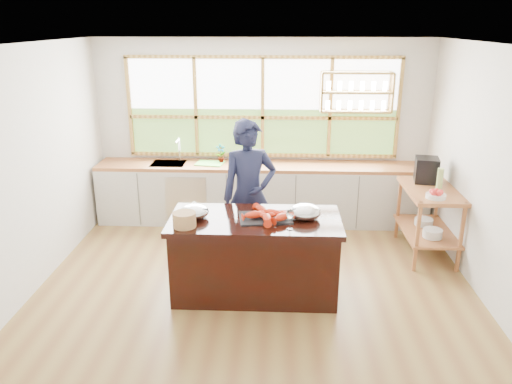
# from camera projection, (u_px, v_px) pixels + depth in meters

# --- Properties ---
(ground_plane) EXTENTS (5.00, 5.00, 0.00)m
(ground_plane) POSITION_uv_depth(u_px,v_px,m) (256.00, 283.00, 5.86)
(ground_plane) COLOR olive
(room_shell) EXTENTS (5.02, 4.52, 2.71)m
(room_shell) POSITION_uv_depth(u_px,v_px,m) (260.00, 127.00, 5.77)
(room_shell) COLOR beige
(room_shell) RESTS_ON ground_plane
(back_counter) EXTENTS (4.90, 0.63, 0.90)m
(back_counter) POSITION_uv_depth(u_px,v_px,m) (260.00, 193.00, 7.54)
(back_counter) COLOR beige
(back_counter) RESTS_ON ground_plane
(right_shelf_unit) EXTENTS (0.62, 1.10, 0.90)m
(right_shelf_unit) POSITION_uv_depth(u_px,v_px,m) (429.00, 211.00, 6.41)
(right_shelf_unit) COLOR #9C532F
(right_shelf_unit) RESTS_ON ground_plane
(island) EXTENTS (1.85, 0.90, 0.90)m
(island) POSITION_uv_depth(u_px,v_px,m) (255.00, 256.00, 5.52)
(island) COLOR black
(island) RESTS_ON ground_plane
(cook) EXTENTS (0.78, 0.63, 1.85)m
(cook) POSITION_uv_depth(u_px,v_px,m) (249.00, 195.00, 6.01)
(cook) COLOR #161932
(cook) RESTS_ON ground_plane
(potted_plant) EXTENTS (0.18, 0.16, 0.29)m
(potted_plant) POSITION_uv_depth(u_px,v_px,m) (221.00, 154.00, 7.43)
(potted_plant) COLOR slate
(potted_plant) RESTS_ON back_counter
(cutting_board) EXTENTS (0.44, 0.36, 0.01)m
(cutting_board) POSITION_uv_depth(u_px,v_px,m) (210.00, 163.00, 7.43)
(cutting_board) COLOR #65CF48
(cutting_board) RESTS_ON back_counter
(espresso_machine) EXTENTS (0.34, 0.35, 0.33)m
(espresso_machine) POSITION_uv_depth(u_px,v_px,m) (426.00, 170.00, 6.54)
(espresso_machine) COLOR black
(espresso_machine) RESTS_ON right_shelf_unit
(wine_bottle) EXTENTS (0.08, 0.08, 0.31)m
(wine_bottle) POSITION_uv_depth(u_px,v_px,m) (440.00, 180.00, 6.15)
(wine_bottle) COLOR #92AF5A
(wine_bottle) RESTS_ON right_shelf_unit
(fruit_bowl) EXTENTS (0.24, 0.24, 0.11)m
(fruit_bowl) POSITION_uv_depth(u_px,v_px,m) (436.00, 195.00, 5.98)
(fruit_bowl) COLOR silver
(fruit_bowl) RESTS_ON right_shelf_unit
(slate_board) EXTENTS (0.60, 0.47, 0.02)m
(slate_board) POSITION_uv_depth(u_px,v_px,m) (265.00, 218.00, 5.37)
(slate_board) COLOR black
(slate_board) RESTS_ON island
(lobster_pile) EXTENTS (0.52, 0.48, 0.08)m
(lobster_pile) POSITION_uv_depth(u_px,v_px,m) (267.00, 215.00, 5.32)
(lobster_pile) COLOR red
(lobster_pile) RESTS_ON slate_board
(mixing_bowl_left) EXTENTS (0.32, 0.32, 0.15)m
(mixing_bowl_left) POSITION_uv_depth(u_px,v_px,m) (194.00, 212.00, 5.38)
(mixing_bowl_left) COLOR #B6B8BD
(mixing_bowl_left) RESTS_ON island
(mixing_bowl_right) EXTENTS (0.34, 0.34, 0.17)m
(mixing_bowl_right) POSITION_uv_depth(u_px,v_px,m) (305.00, 212.00, 5.36)
(mixing_bowl_right) COLOR #B6B8BD
(mixing_bowl_right) RESTS_ON island
(wine_glass) EXTENTS (0.08, 0.08, 0.22)m
(wine_glass) POSITION_uv_depth(u_px,v_px,m) (290.00, 215.00, 5.04)
(wine_glass) COLOR white
(wine_glass) RESTS_ON island
(wicker_basket) EXTENTS (0.24, 0.24, 0.15)m
(wicker_basket) POSITION_uv_depth(u_px,v_px,m) (184.00, 220.00, 5.13)
(wicker_basket) COLOR #B37B4E
(wicker_basket) RESTS_ON island
(parchment_roll) EXTENTS (0.12, 0.31, 0.08)m
(parchment_roll) POSITION_uv_depth(u_px,v_px,m) (191.00, 209.00, 5.52)
(parchment_roll) COLOR silver
(parchment_roll) RESTS_ON island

